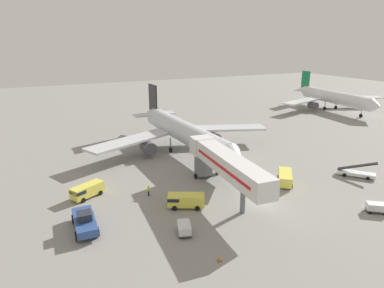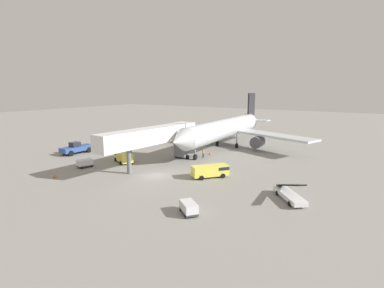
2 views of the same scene
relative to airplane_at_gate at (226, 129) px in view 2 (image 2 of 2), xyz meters
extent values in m
plane|color=gray|center=(0.60, -25.98, -4.31)|extent=(300.00, 300.00, 0.00)
cylinder|color=silver|center=(0.04, -1.42, 0.11)|extent=(5.22, 32.23, 4.23)
cone|color=silver|center=(0.59, -19.37, 0.11)|extent=(4.26, 3.93, 4.15)
cone|color=silver|center=(-0.54, 17.59, 0.42)|extent=(4.20, 6.04, 4.02)
cube|color=#232328|center=(-0.50, 16.11, 4.34)|extent=(0.50, 4.66, 6.77)
cube|color=silver|center=(2.06, 15.77, 0.64)|extent=(5.18, 3.54, 0.24)
cube|color=silver|center=(-3.02, 15.61, 0.64)|extent=(5.18, 3.54, 0.24)
cube|color=silver|center=(10.54, 1.55, -0.85)|extent=(19.09, 10.81, 0.44)
cube|color=silver|center=(-10.62, 0.90, -0.85)|extent=(18.92, 11.76, 0.44)
cylinder|color=#4C4C51|center=(7.41, 0.28, -2.36)|extent=(2.57, 3.29, 2.47)
cylinder|color=#4C4C51|center=(-7.42, -0.18, -2.36)|extent=(2.57, 3.29, 2.47)
cylinder|color=gray|center=(0.43, -13.94, -2.46)|extent=(0.28, 0.28, 2.59)
cylinder|color=black|center=(0.43, -13.94, -3.76)|extent=(0.38, 1.11, 1.10)
cylinder|color=gray|center=(2.42, 0.59, -2.46)|extent=(0.28, 0.28, 2.59)
cylinder|color=black|center=(2.42, 0.59, -3.76)|extent=(0.38, 1.11, 1.10)
cylinder|color=gray|center=(-2.45, 0.44, -2.46)|extent=(0.28, 0.28, 2.59)
cylinder|color=black|center=(-2.45, 0.44, -3.76)|extent=(0.38, 1.11, 1.10)
cube|color=silver|center=(-3.19, -23.61, 1.16)|extent=(4.41, 19.09, 2.70)
cube|color=red|center=(-4.71, -23.50, 1.16)|extent=(1.23, 15.85, 0.44)
cube|color=silver|center=(-2.44, -13.58, 1.16)|extent=(3.65, 3.05, 2.84)
cube|color=#232833|center=(-2.34, -12.28, 1.41)|extent=(3.31, 0.49, 0.90)
cube|color=slate|center=(-2.48, -14.18, -2.05)|extent=(2.68, 1.99, 3.71)
cylinder|color=black|center=(-3.90, -14.07, -3.91)|extent=(0.36, 0.82, 0.80)
cylinder|color=black|center=(-1.06, -14.28, -3.91)|extent=(0.36, 0.82, 0.80)
cylinder|color=slate|center=(-3.47, -27.38, -2.25)|extent=(0.70, 0.70, 4.11)
cube|color=#2D4C8E|center=(-23.17, -22.49, -3.26)|extent=(2.62, 6.63, 0.98)
cube|color=#232833|center=(-23.18, -22.82, -2.32)|extent=(1.74, 1.86, 0.90)
cylinder|color=black|center=(-22.10, -24.65, -3.76)|extent=(0.44, 1.11, 1.10)
cylinder|color=black|center=(-24.38, -24.58, -3.76)|extent=(0.44, 1.11, 1.10)
cylinder|color=black|center=(-21.96, -20.40, -3.76)|extent=(0.44, 1.11, 1.10)
cylinder|color=black|center=(-24.23, -20.32, -3.76)|extent=(0.44, 1.11, 1.10)
cube|color=white|center=(20.97, -25.24, -3.73)|extent=(5.08, 5.63, 0.55)
cube|color=black|center=(20.97, -25.24, -2.40)|extent=(4.52, 5.18, 2.07)
cylinder|color=black|center=(22.72, -26.09, -4.01)|extent=(0.55, 0.60, 0.60)
cylinder|color=black|center=(21.48, -27.12, -4.01)|extent=(0.55, 0.60, 0.60)
cylinder|color=black|center=(20.45, -23.36, -4.01)|extent=(0.55, 0.60, 0.60)
cylinder|color=black|center=(19.21, -24.39, -4.01)|extent=(0.55, 0.60, 0.60)
cube|color=#E5DB4C|center=(8.22, -22.17, -3.25)|extent=(5.06, 5.57, 1.54)
cube|color=#1E232D|center=(9.41, -20.71, -2.91)|extent=(2.70, 2.66, 0.49)
cylinder|color=black|center=(8.55, -20.23, -3.97)|extent=(0.71, 0.76, 0.68)
cylinder|color=black|center=(10.05, -21.45, -3.97)|extent=(0.71, 0.76, 0.68)
cylinder|color=black|center=(6.38, -22.89, -3.97)|extent=(0.71, 0.76, 0.68)
cylinder|color=black|center=(7.88, -24.11, -3.97)|extent=(0.71, 0.76, 0.68)
cube|color=#E5DB4C|center=(-9.59, -22.63, -3.23)|extent=(5.38, 4.00, 1.57)
cube|color=#1E232D|center=(-11.12, -21.87, -2.88)|extent=(2.33, 2.51, 0.50)
cylinder|color=black|center=(-11.41, -22.79, -3.97)|extent=(0.77, 0.62, 0.68)
cylinder|color=black|center=(-10.57, -21.09, -3.97)|extent=(0.77, 0.62, 0.68)
cylinder|color=black|center=(-8.61, -24.17, -3.97)|extent=(0.77, 0.62, 0.68)
cylinder|color=black|center=(-7.77, -22.47, -3.97)|extent=(0.77, 0.62, 0.68)
cube|color=#E5DB4C|center=(-21.34, -13.44, -3.20)|extent=(5.23, 3.99, 1.63)
cube|color=#1E232D|center=(-22.81, -14.23, -2.85)|extent=(2.29, 2.43, 0.52)
cylinder|color=black|center=(-22.26, -14.96, -3.97)|extent=(0.76, 0.62, 0.68)
cylinder|color=black|center=(-23.11, -13.37, -3.97)|extent=(0.76, 0.62, 0.68)
cylinder|color=black|center=(-19.57, -13.52, -3.97)|extent=(0.76, 0.62, 0.68)
cylinder|color=black|center=(-20.43, -11.92, -3.97)|extent=(0.76, 0.62, 0.68)
cube|color=#38383D|center=(-12.63, -28.68, -4.02)|extent=(2.20, 2.84, 0.22)
cube|color=silver|center=(-12.63, -28.68, -3.43)|extent=(2.20, 2.84, 0.94)
cylinder|color=black|center=(-12.26, -29.72, -4.13)|extent=(0.23, 0.38, 0.36)
cylinder|color=black|center=(-13.56, -29.29, -4.13)|extent=(0.23, 0.38, 0.36)
cylinder|color=black|center=(-11.71, -28.06, -4.13)|extent=(0.23, 0.38, 0.36)
cylinder|color=black|center=(-13.01, -27.63, -4.13)|extent=(0.23, 0.38, 0.36)
cube|color=#38383D|center=(12.85, -35.13, -4.02)|extent=(2.86, 2.66, 0.22)
cube|color=silver|center=(12.85, -35.13, -3.45)|extent=(2.86, 2.66, 0.91)
cylinder|color=black|center=(13.95, -35.18, -4.13)|extent=(0.36, 0.32, 0.36)
cylinder|color=black|center=(13.17, -36.18, -4.13)|extent=(0.36, 0.32, 0.36)
cylinder|color=black|center=(12.54, -34.08, -4.13)|extent=(0.36, 0.32, 0.36)
cylinder|color=black|center=(11.76, -35.08, -4.13)|extent=(0.36, 0.32, 0.36)
cylinder|color=#1E2333|center=(0.73, -11.46, -3.88)|extent=(0.34, 0.34, 0.84)
cylinder|color=orange|center=(0.73, -11.46, -3.13)|extent=(0.46, 0.46, 0.67)
sphere|color=tan|center=(0.73, -11.46, -2.66)|extent=(0.23, 0.23, 0.23)
cylinder|color=#1E2333|center=(-13.16, -17.05, -3.89)|extent=(0.30, 0.30, 0.84)
cylinder|color=#D8EA19|center=(-13.16, -17.05, -3.14)|extent=(0.39, 0.39, 0.66)
sphere|color=tan|center=(-13.16, -17.05, -2.67)|extent=(0.23, 0.23, 0.23)
cube|color=black|center=(-11.50, -35.08, -4.29)|extent=(0.42, 0.42, 0.03)
cone|color=orange|center=(-11.50, -35.08, -3.97)|extent=(0.35, 0.35, 0.61)
cube|color=black|center=(0.67, -8.64, -4.29)|extent=(0.42, 0.42, 0.03)
cone|color=orange|center=(0.67, -8.64, -3.97)|extent=(0.35, 0.35, 0.61)
camera|label=1|loc=(-27.27, -61.17, 17.97)|focal=31.69mm
camera|label=2|loc=(29.35, -60.28, 9.07)|focal=27.78mm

